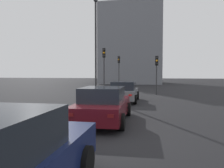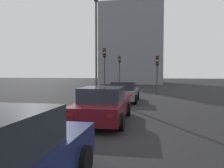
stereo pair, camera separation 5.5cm
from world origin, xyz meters
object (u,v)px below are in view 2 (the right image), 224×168
object	(u,v)px
car_grey_lead	(124,92)
traffic_light_far_left	(119,65)
street_lamp_kerbside	(96,41)
traffic_light_near_left	(157,67)
car_maroon_second	(103,105)
traffic_light_near_right	(104,61)

from	to	relation	value
car_grey_lead	traffic_light_far_left	distance (m)	13.81
traffic_light_far_left	street_lamp_kerbside	xyz separation A→B (m)	(-10.50, 0.46, 1.80)
car_grey_lead	traffic_light_near_left	xyz separation A→B (m)	(5.21, -2.42, 1.94)
traffic_light_near_left	traffic_light_far_left	distance (m)	9.50
car_grey_lead	car_maroon_second	bearing A→B (deg)	179.52
car_maroon_second	traffic_light_near_right	xyz separation A→B (m)	(11.94, 2.60, 2.49)
traffic_light_far_left	street_lamp_kerbside	world-z (taller)	street_lamp_kerbside
car_grey_lead	traffic_light_near_left	distance (m)	6.07
street_lamp_kerbside	car_grey_lead	bearing A→B (deg)	-135.47
traffic_light_near_left	traffic_light_far_left	size ratio (longest dim) A/B	0.85
traffic_light_near_right	traffic_light_far_left	bearing A→B (deg)	171.97
car_maroon_second	traffic_light_near_right	distance (m)	12.47
car_maroon_second	traffic_light_far_left	world-z (taller)	traffic_light_far_left
car_grey_lead	traffic_light_near_left	bearing A→B (deg)	-25.31
traffic_light_near_right	street_lamp_kerbside	xyz separation A→B (m)	(-2.26, 0.23, 1.69)
car_maroon_second	car_grey_lead	bearing A→B (deg)	-1.48
street_lamp_kerbside	traffic_light_far_left	bearing A→B (deg)	-2.50
car_maroon_second	street_lamp_kerbside	size ratio (longest dim) A/B	0.54
traffic_light_far_left	street_lamp_kerbside	size ratio (longest dim) A/B	0.51
car_grey_lead	traffic_light_near_right	world-z (taller)	traffic_light_near_right
traffic_light_near_right	traffic_light_near_left	bearing A→B (deg)	84.19
car_grey_lead	car_maroon_second	size ratio (longest dim) A/B	0.94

